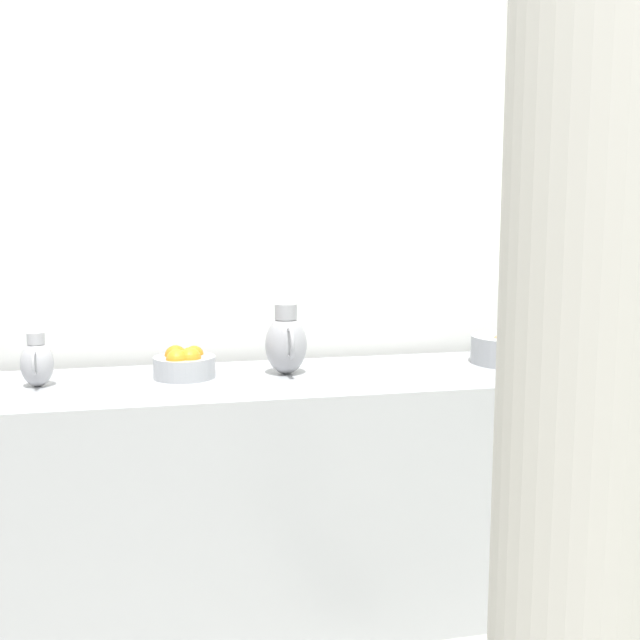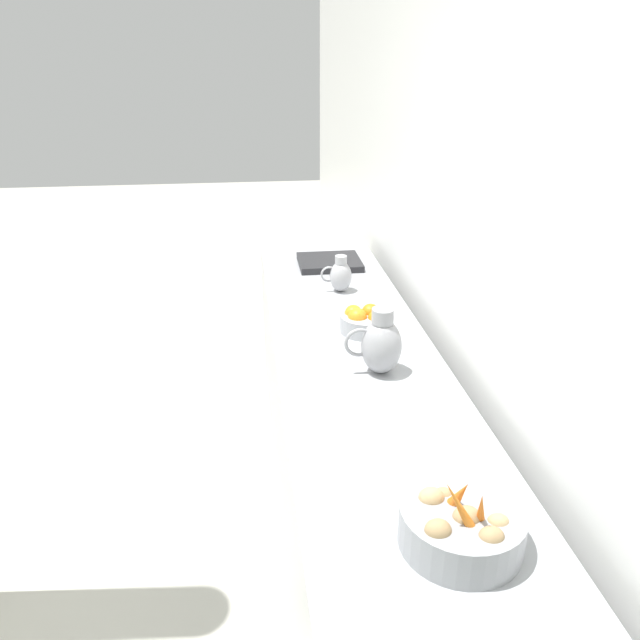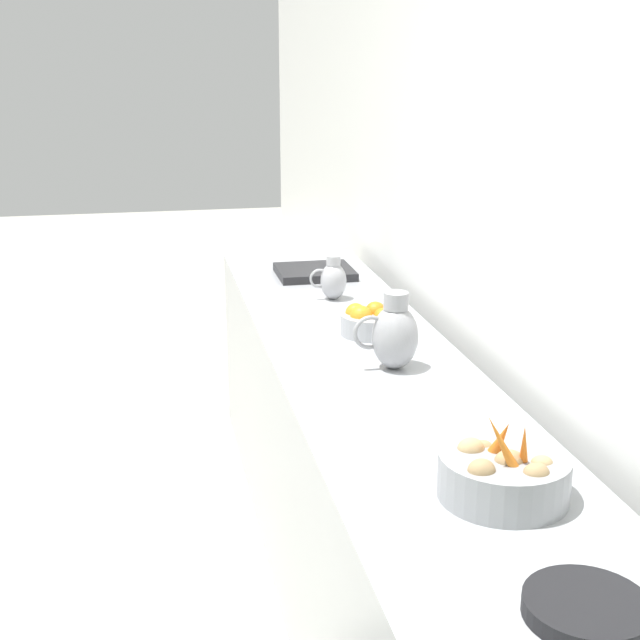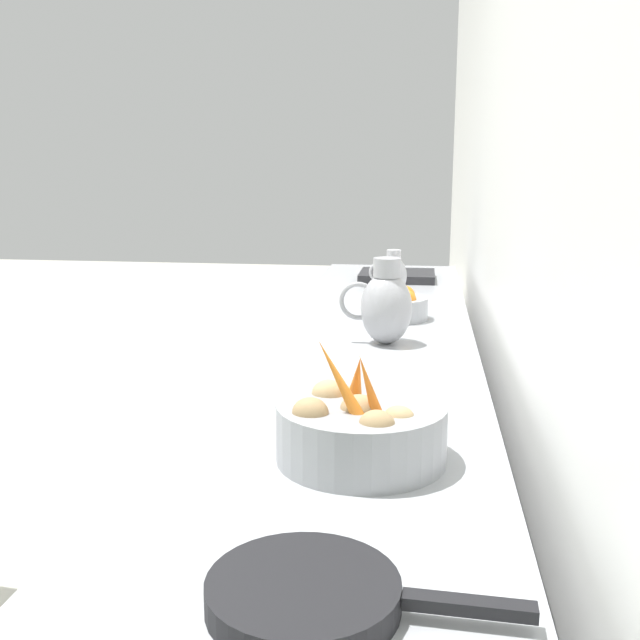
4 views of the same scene
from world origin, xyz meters
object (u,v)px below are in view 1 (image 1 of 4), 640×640
(support_column, at_px, (590,178))
(vegetable_colander, at_px, (511,348))
(skillet_on_counter, at_px, (618,355))
(orange_bowl, at_px, (184,364))
(metal_pitcher_short, at_px, (37,362))
(metal_pitcher_tall, at_px, (286,343))

(support_column, bearing_deg, vegetable_colander, 156.12)
(vegetable_colander, distance_m, skillet_on_counter, 0.45)
(orange_bowl, relative_size, skillet_on_counter, 0.56)
(orange_bowl, height_order, metal_pitcher_short, metal_pitcher_short)
(vegetable_colander, height_order, orange_bowl, vegetable_colander)
(orange_bowl, relative_size, support_column, 0.07)
(vegetable_colander, height_order, support_column, support_column)
(metal_pitcher_tall, distance_m, skillet_on_counter, 1.34)
(metal_pitcher_short, xyz_separation_m, support_column, (1.67, 0.98, 0.54))
(orange_bowl, distance_m, metal_pitcher_short, 0.49)
(metal_pitcher_short, height_order, skillet_on_counter, metal_pitcher_short)
(metal_pitcher_tall, xyz_separation_m, support_column, (1.68, 0.14, 0.51))
(support_column, bearing_deg, skillet_on_counter, 144.27)
(metal_pitcher_tall, xyz_separation_m, metal_pitcher_short, (0.02, -0.85, -0.03))
(vegetable_colander, bearing_deg, orange_bowl, -90.39)
(vegetable_colander, relative_size, orange_bowl, 1.39)
(vegetable_colander, bearing_deg, support_column, -23.88)
(metal_pitcher_tall, relative_size, support_column, 0.08)
(skillet_on_counter, distance_m, support_column, 2.14)
(metal_pitcher_tall, relative_size, skillet_on_counter, 0.66)
(orange_bowl, bearing_deg, skillet_on_counter, 89.00)
(orange_bowl, xyz_separation_m, metal_pitcher_tall, (0.01, 0.36, 0.06))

